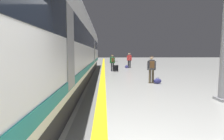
{
  "coord_description": "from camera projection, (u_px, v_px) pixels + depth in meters",
  "views": [
    {
      "loc": [
        -0.44,
        -1.52,
        1.79
      ],
      "look_at": [
        -0.16,
        4.9,
        1.15
      ],
      "focal_mm": 28.73,
      "sensor_mm": 36.0,
      "label": 1
    }
  ],
  "objects": [
    {
      "name": "duffel_bag_far",
      "position": [
        127.0,
        67.0,
        20.42
      ],
      "size": [
        0.44,
        0.26,
        0.36
      ],
      "color": "navy",
      "rests_on": "ground"
    },
    {
      "name": "passenger_near",
      "position": [
        152.0,
        67.0,
        10.3
      ],
      "size": [
        0.5,
        0.33,
        1.6
      ],
      "color": "brown",
      "rests_on": "ground"
    },
    {
      "name": "passenger_mid",
      "position": [
        112.0,
        61.0,
        16.81
      ],
      "size": [
        0.49,
        0.36,
        1.6
      ],
      "color": "#383842",
      "rests_on": "ground"
    },
    {
      "name": "passenger_far",
      "position": [
        129.0,
        59.0,
        20.55
      ],
      "size": [
        0.52,
        0.31,
        1.75
      ],
      "color": "black",
      "rests_on": "ground"
    },
    {
      "name": "duffel_bag_near",
      "position": [
        158.0,
        81.0,
        10.25
      ],
      "size": [
        0.44,
        0.26,
        0.36
      ],
      "color": "navy",
      "rests_on": "ground"
    },
    {
      "name": "suitcase_mid",
      "position": [
        116.0,
        68.0,
        16.63
      ],
      "size": [
        0.43,
        0.34,
        0.99
      ],
      "color": "black",
      "rests_on": "ground"
    },
    {
      "name": "tactile_edge_band",
      "position": [
        97.0,
        80.0,
        11.61
      ],
      "size": [
        0.69,
        80.0,
        0.01
      ],
      "primitive_type": "cube",
      "color": "slate",
      "rests_on": "ground"
    },
    {
      "name": "safety_line_strip",
      "position": [
        103.0,
        80.0,
        11.63
      ],
      "size": [
        0.36,
        80.0,
        0.01
      ],
      "primitive_type": "cube",
      "color": "yellow",
      "rests_on": "ground"
    },
    {
      "name": "high_speed_train",
      "position": [
        60.0,
        38.0,
        9.23
      ],
      "size": [
        2.94,
        32.37,
        4.97
      ],
      "color": "#38383D",
      "rests_on": "ground"
    }
  ]
}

